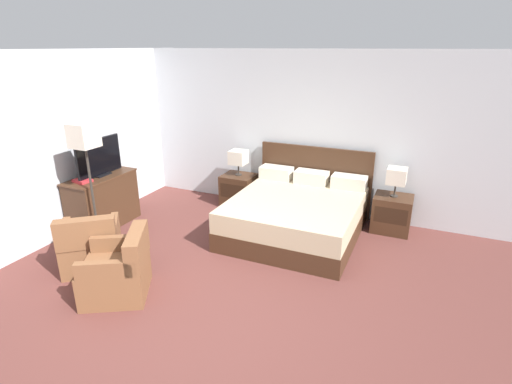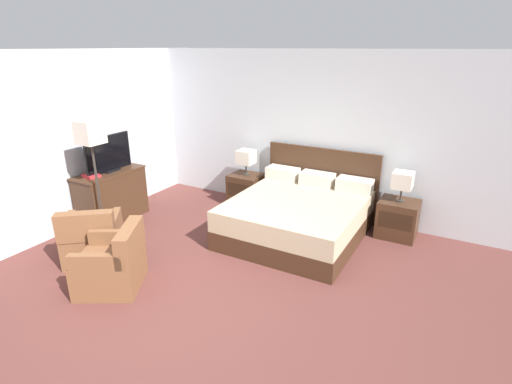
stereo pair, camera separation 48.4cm
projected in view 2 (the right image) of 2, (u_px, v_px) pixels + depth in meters
ground_plane at (186, 308)px, 4.30m from camera, size 9.60×9.60×0.00m
wall_back at (306, 134)px, 6.49m from camera, size 6.73×0.06×2.62m
wall_left at (91, 138)px, 6.19m from camera, size 0.06×5.00×2.62m
bed at (298, 215)px, 5.86m from camera, size 1.86×1.98×1.13m
nightstand_left at (246, 190)px, 7.01m from camera, size 0.55×0.48×0.55m
nightstand_right at (398, 219)px, 5.84m from camera, size 0.55×0.48×0.55m
table_lamp_left at (246, 157)px, 6.81m from camera, size 0.27×0.27×0.44m
table_lamp_right at (403, 180)px, 5.63m from camera, size 0.27×0.27×0.44m
dresser at (112, 195)px, 6.35m from camera, size 0.51×1.10×0.81m
tv at (108, 154)px, 6.15m from camera, size 0.18×0.84×0.56m
book_red_cover at (91, 176)px, 5.96m from camera, size 0.27×0.24×0.04m
armchair_by_window at (93, 240)px, 5.19m from camera, size 0.96×0.96×0.76m
armchair_companion at (113, 265)px, 4.60m from camera, size 0.94×0.93×0.76m
floor_lamp at (91, 142)px, 5.38m from camera, size 0.30×0.30×1.73m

